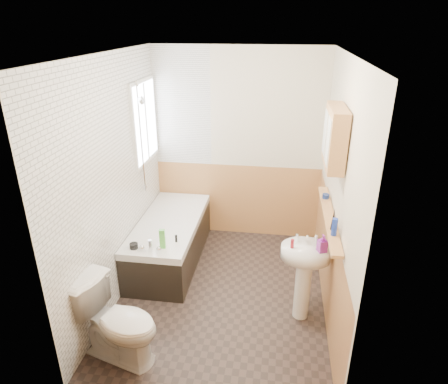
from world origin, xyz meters
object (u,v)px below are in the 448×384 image
(bathtub, at_px, (170,239))
(sink, at_px, (304,267))
(toilet, at_px, (118,322))
(medicine_cabinet, at_px, (335,137))
(pine_shelf, at_px, (329,217))

(bathtub, height_order, sink, sink)
(toilet, height_order, medicine_cabinet, medicine_cabinet)
(bathtub, distance_m, medicine_cabinet, 2.40)
(sink, bearing_deg, medicine_cabinet, 51.12)
(bathtub, bearing_deg, medicine_cabinet, -19.15)
(medicine_cabinet, bearing_deg, sink, -130.34)
(bathtub, relative_size, medicine_cabinet, 2.75)
(toilet, height_order, sink, sink)
(sink, relative_size, pine_shelf, 0.65)
(toilet, bearing_deg, sink, -48.24)
(toilet, bearing_deg, medicine_cabinet, -45.13)
(sink, xyz_separation_m, pine_shelf, (0.20, 0.18, 0.47))
(pine_shelf, distance_m, medicine_cabinet, 0.77)
(pine_shelf, relative_size, medicine_cabinet, 2.41)
(sink, xyz_separation_m, medicine_cabinet, (0.17, 0.20, 1.24))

